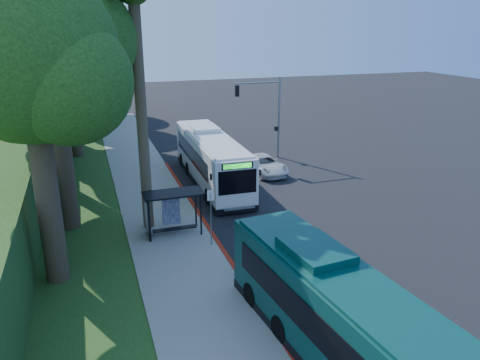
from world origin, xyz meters
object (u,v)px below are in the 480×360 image
object	(u,v)px
bus_shelter	(168,205)
teal_bus	(345,322)
pickup	(264,165)
white_bus	(211,158)

from	to	relation	value
bus_shelter	teal_bus	bearing A→B (deg)	-73.63
bus_shelter	pickup	size ratio (longest dim) A/B	0.63
teal_bus	pickup	xyz separation A→B (m)	(5.54, 21.42, -1.13)
bus_shelter	teal_bus	distance (m)	13.00
teal_bus	pickup	bearing A→B (deg)	69.78
white_bus	teal_bus	size ratio (longest dim) A/B	1.02
teal_bus	pickup	distance (m)	22.16
teal_bus	pickup	world-z (taller)	teal_bus
white_bus	teal_bus	xyz separation A→B (m)	(-0.99, -20.55, -0.05)
bus_shelter	white_bus	bearing A→B (deg)	60.05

